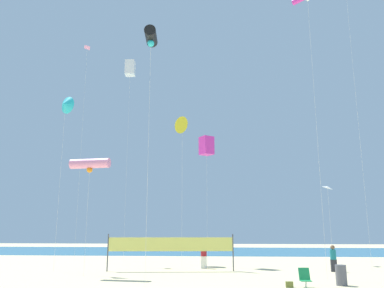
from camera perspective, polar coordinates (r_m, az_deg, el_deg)
The scene contains 15 objects.
ocean_band at distance 51.44m, azimuth 2.36°, elevation -15.35°, with size 120.00×20.00×0.01m, color teal.
beachgoer_teal_shirt at distance 28.23m, azimuth 19.95°, elevation -15.32°, with size 0.39×0.39×1.69m.
beachgoer_maroon_shirt at distance 28.92m, azimuth 1.72°, elevation -15.78°, with size 0.42×0.42×1.84m.
folding_beach_chair at distance 20.49m, azimuth 16.18°, elevation -18.20°, with size 0.52×0.65×0.89m.
trash_barrel at distance 21.64m, azimuth 20.97°, elevation -17.47°, with size 0.53×0.53×0.98m, color #595960.
volleyball_net at distance 27.00m, azimuth -3.11°, elevation -14.62°, with size 8.39×1.01×2.40m.
beach_handbag at distance 20.29m, azimuth 14.05°, elevation -19.30°, with size 0.35×0.17×0.28m, color olive.
kite_yellow_delta at distance 30.75m, azimuth -1.42°, elevation 2.73°, with size 1.28×1.04×11.41m.
kite_pink_tube at distance 25.45m, azimuth -14.70°, elevation -2.83°, with size 2.65×0.94×7.08m.
kite_cyan_delta at distance 29.98m, azimuth -18.01°, elevation 5.51°, with size 1.35×0.96×12.25m.
kite_magenta_box at distance 31.83m, azimuth 2.13°, elevation -0.26°, with size 1.31×1.31×10.12m.
kite_white_diamond at distance 34.14m, azimuth 19.24°, elevation -6.03°, with size 0.80×0.79×6.28m.
kite_pink_diamond at distance 40.57m, azimuth -15.08°, elevation 12.62°, with size 0.71×0.72×20.40m.
kite_black_tube at distance 20.08m, azimuth -6.02°, elevation 15.25°, with size 0.68×1.34×12.34m.
kite_white_box at distance 39.49m, azimuth -9.02°, elevation 10.87°, with size 0.99×0.99×18.94m.
Camera 1 is at (1.86, -15.45, 2.72)m, focal length 36.49 mm.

